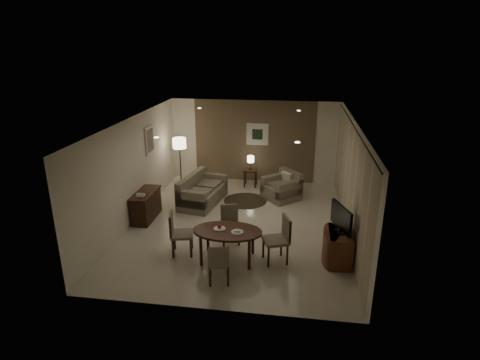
% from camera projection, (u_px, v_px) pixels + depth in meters
% --- Properties ---
extents(room_shell, '(5.50, 7.00, 2.70)m').
position_uv_depth(room_shell, '(241.00, 170.00, 10.33)').
color(room_shell, beige).
rests_on(room_shell, ground).
extents(taupe_accent, '(3.96, 0.03, 2.70)m').
position_uv_depth(taupe_accent, '(254.00, 141.00, 13.21)').
color(taupe_accent, brown).
rests_on(taupe_accent, wall_back).
extents(curtain_wall, '(0.08, 6.70, 2.58)m').
position_uv_depth(curtain_wall, '(349.00, 181.00, 9.60)').
color(curtain_wall, beige).
rests_on(curtain_wall, wall_right).
extents(curtain_rod, '(0.03, 6.80, 0.03)m').
position_uv_depth(curtain_rod, '(355.00, 127.00, 9.16)').
color(curtain_rod, black).
rests_on(curtain_rod, wall_right).
extents(art_back_frame, '(0.72, 0.03, 0.72)m').
position_uv_depth(art_back_frame, '(257.00, 134.00, 13.09)').
color(art_back_frame, silver).
rests_on(art_back_frame, wall_back).
extents(art_back_canvas, '(0.34, 0.01, 0.34)m').
position_uv_depth(art_back_canvas, '(257.00, 134.00, 13.07)').
color(art_back_canvas, black).
rests_on(art_back_canvas, wall_back).
extents(art_left_frame, '(0.03, 0.60, 0.80)m').
position_uv_depth(art_left_frame, '(150.00, 140.00, 11.28)').
color(art_left_frame, silver).
rests_on(art_left_frame, wall_left).
extents(art_left_canvas, '(0.01, 0.46, 0.64)m').
position_uv_depth(art_left_canvas, '(150.00, 140.00, 11.28)').
color(art_left_canvas, gray).
rests_on(art_left_canvas, wall_left).
extents(downlight_nl, '(0.10, 0.10, 0.01)m').
position_uv_depth(downlight_nl, '(157.00, 137.00, 8.02)').
color(downlight_nl, white).
rests_on(downlight_nl, ceiling).
extents(downlight_nr, '(0.10, 0.10, 0.01)m').
position_uv_depth(downlight_nr, '(297.00, 142.00, 7.64)').
color(downlight_nr, white).
rests_on(downlight_nr, ceiling).
extents(downlight_fl, '(0.10, 0.10, 0.01)m').
position_uv_depth(downlight_fl, '(199.00, 108.00, 11.38)').
color(downlight_fl, white).
rests_on(downlight_fl, ceiling).
extents(downlight_fr, '(0.10, 0.10, 0.01)m').
position_uv_depth(downlight_fr, '(299.00, 111.00, 11.00)').
color(downlight_fr, white).
rests_on(downlight_fr, ceiling).
extents(console_desk, '(0.48, 1.20, 0.75)m').
position_uv_depth(console_desk, '(146.00, 205.00, 10.62)').
color(console_desk, '#432115').
rests_on(console_desk, floor).
extents(telephone, '(0.20, 0.14, 0.09)m').
position_uv_depth(telephone, '(141.00, 195.00, 10.20)').
color(telephone, white).
rests_on(telephone, console_desk).
extents(tv_cabinet, '(0.48, 0.90, 0.70)m').
position_uv_depth(tv_cabinet, '(339.00, 247.00, 8.56)').
color(tv_cabinet, brown).
rests_on(tv_cabinet, floor).
extents(flat_tv, '(0.36, 0.85, 0.60)m').
position_uv_depth(flat_tv, '(341.00, 218.00, 8.34)').
color(flat_tv, black).
rests_on(flat_tv, tv_cabinet).
extents(dining_table, '(1.49, 0.93, 0.70)m').
position_uv_depth(dining_table, '(228.00, 245.00, 8.64)').
color(dining_table, '#432115').
rests_on(dining_table, floor).
extents(chair_near, '(0.49, 0.49, 0.87)m').
position_uv_depth(chair_near, '(219.00, 262.00, 7.82)').
color(chair_near, gray).
rests_on(chair_near, floor).
extents(chair_far, '(0.54, 0.54, 0.89)m').
position_uv_depth(chair_far, '(230.00, 225.00, 9.33)').
color(chair_far, gray).
rests_on(chair_far, floor).
extents(chair_left, '(0.56, 0.56, 0.97)m').
position_uv_depth(chair_left, '(182.00, 234.00, 8.85)').
color(chair_left, gray).
rests_on(chair_left, floor).
extents(chair_right, '(0.64, 0.64, 1.03)m').
position_uv_depth(chair_right, '(275.00, 240.00, 8.52)').
color(chair_right, gray).
rests_on(chair_right, floor).
extents(plate_a, '(0.26, 0.26, 0.02)m').
position_uv_depth(plate_a, '(220.00, 229.00, 8.60)').
color(plate_a, white).
rests_on(plate_a, dining_table).
extents(plate_b, '(0.26, 0.26, 0.02)m').
position_uv_depth(plate_b, '(237.00, 232.00, 8.45)').
color(plate_b, white).
rests_on(plate_b, dining_table).
extents(fruit_apple, '(0.09, 0.09, 0.09)m').
position_uv_depth(fruit_apple, '(220.00, 226.00, 8.58)').
color(fruit_apple, red).
rests_on(fruit_apple, plate_a).
extents(napkin, '(0.12, 0.08, 0.03)m').
position_uv_depth(napkin, '(237.00, 231.00, 8.44)').
color(napkin, white).
rests_on(napkin, plate_b).
extents(round_rug, '(1.27, 1.27, 0.01)m').
position_uv_depth(round_rug, '(245.00, 201.00, 11.90)').
color(round_rug, '#3D3222').
rests_on(round_rug, floor).
extents(sofa, '(1.90, 1.19, 0.84)m').
position_uv_depth(sofa, '(203.00, 190.00, 11.62)').
color(sofa, gray).
rests_on(sofa, floor).
extents(armchair, '(1.28, 1.29, 0.83)m').
position_uv_depth(armchair, '(281.00, 186.00, 11.92)').
color(armchair, gray).
rests_on(armchair, floor).
extents(side_table, '(0.44, 0.44, 0.56)m').
position_uv_depth(side_table, '(250.00, 178.00, 13.02)').
color(side_table, black).
rests_on(side_table, floor).
extents(table_lamp, '(0.22, 0.22, 0.50)m').
position_uv_depth(table_lamp, '(251.00, 162.00, 12.84)').
color(table_lamp, '#FFEAC1').
rests_on(table_lamp, side_table).
extents(floor_lamp, '(0.42, 0.42, 1.64)m').
position_uv_depth(floor_lamp, '(180.00, 163.00, 12.67)').
color(floor_lamp, '#FFE5B7').
rests_on(floor_lamp, floor).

